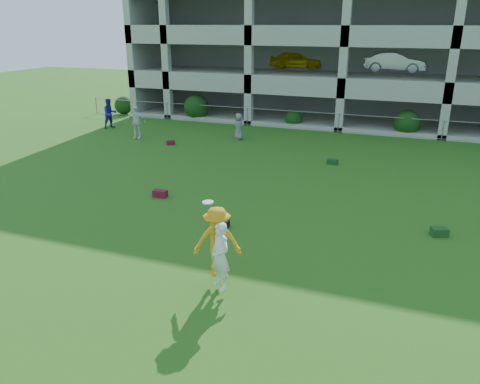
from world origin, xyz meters
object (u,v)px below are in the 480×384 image
at_px(bystander_a, 110,114).
at_px(parking_garage, 363,29).
at_px(bystander_c, 239,127).
at_px(bystander_b, 136,122).
at_px(frisbee_contest, 218,245).

bearing_deg(bystander_a, parking_garage, -14.25).
bearing_deg(bystander_c, bystander_b, -100.36).
relative_size(bystander_c, parking_garage, 0.05).
distance_m(frisbee_contest, parking_garage, 28.40).
bearing_deg(parking_garage, bystander_c, -112.01).
relative_size(bystander_a, frisbee_contest, 0.84).
relative_size(bystander_a, bystander_c, 1.23).
xyz_separation_m(bystander_b, bystander_c, (5.72, 1.83, -0.20)).
height_order(bystander_b, frisbee_contest, frisbee_contest).
bearing_deg(parking_garage, bystander_a, -138.10).
bearing_deg(bystander_c, frisbee_contest, -9.22).
height_order(bystander_a, bystander_b, bystander_b).
distance_m(bystander_c, frisbee_contest, 16.20).
height_order(bystander_c, frisbee_contest, frisbee_contest).
distance_m(bystander_b, parking_garage, 18.79).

